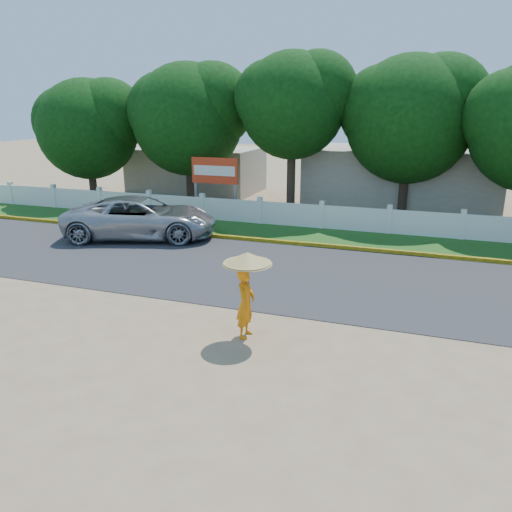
{
  "coord_description": "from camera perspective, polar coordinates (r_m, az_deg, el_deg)",
  "views": [
    {
      "loc": [
        4.49,
        -10.95,
        5.44
      ],
      "look_at": [
        0.0,
        2.0,
        1.3
      ],
      "focal_mm": 35.0,
      "sensor_mm": 36.0,
      "label": 1
    }
  ],
  "objects": [
    {
      "name": "ground",
      "position": [
        13.02,
        -2.91,
        -7.91
      ],
      "size": [
        120.0,
        120.0,
        0.0
      ],
      "primitive_type": "plane",
      "color": "#9E8460",
      "rests_on": "ground"
    },
    {
      "name": "monk_with_parasol",
      "position": [
        11.88,
        -1.1,
        -3.04
      ],
      "size": [
        1.19,
        1.19,
        2.16
      ],
      "color": "orange",
      "rests_on": "ground"
    },
    {
      "name": "road",
      "position": [
        16.98,
        2.77,
        -1.86
      ],
      "size": [
        60.0,
        7.0,
        0.02
      ],
      "primitive_type": "cube",
      "color": "#38383A",
      "rests_on": "ground"
    },
    {
      "name": "building_far",
      "position": [
        33.51,
        -6.75,
        9.77
      ],
      "size": [
        8.0,
        5.0,
        2.8
      ],
      "primitive_type": "cube",
      "color": "#B7AD99",
      "rests_on": "ground"
    },
    {
      "name": "tree_row",
      "position": [
        25.28,
        17.13,
        14.52
      ],
      "size": [
        41.0,
        7.47,
        8.07
      ],
      "color": "#473828",
      "rests_on": "ground"
    },
    {
      "name": "billboard",
      "position": [
        25.62,
        -4.74,
        9.35
      ],
      "size": [
        2.5,
        0.13,
        2.95
      ],
      "color": "gray",
      "rests_on": "ground"
    },
    {
      "name": "curb",
      "position": [
        20.24,
        5.62,
        1.37
      ],
      "size": [
        40.0,
        0.18,
        0.16
      ],
      "primitive_type": "cube",
      "color": "yellow",
      "rests_on": "ground"
    },
    {
      "name": "fence",
      "position": [
        23.12,
        7.51,
        4.45
      ],
      "size": [
        40.0,
        0.1,
        1.1
      ],
      "primitive_type": "cube",
      "color": "silver",
      "rests_on": "ground"
    },
    {
      "name": "vehicle",
      "position": [
        21.8,
        -13.01,
        4.3
      ],
      "size": [
        6.92,
        4.76,
        1.76
      ],
      "primitive_type": "imported",
      "rotation": [
        0.0,
        0.0,
        1.89
      ],
      "color": "#A1A5A9",
      "rests_on": "ground"
    },
    {
      "name": "building_near",
      "position": [
        29.24,
        16.22,
        8.6
      ],
      "size": [
        10.0,
        6.0,
        3.2
      ],
      "primitive_type": "cube",
      "color": "#B7AD99",
      "rests_on": "ground"
    },
    {
      "name": "grass_verge",
      "position": [
        21.86,
        6.67,
        2.32
      ],
      "size": [
        60.0,
        3.5,
        0.03
      ],
      "primitive_type": "cube",
      "color": "#2D601E",
      "rests_on": "ground"
    }
  ]
}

